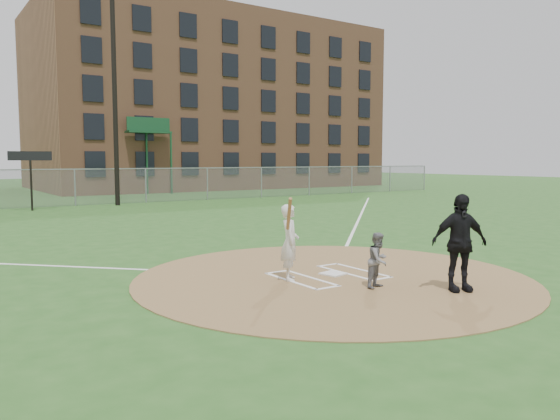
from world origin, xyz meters
TOP-DOWN VIEW (x-y plane):
  - ground at (0.00, 0.00)m, footprint 140.00×140.00m
  - dirt_circle at (0.00, 0.00)m, footprint 8.40×8.40m
  - home_plate at (0.17, 0.17)m, footprint 0.55×0.55m
  - foul_line_first at (9.00, 9.00)m, footprint 17.04×17.04m
  - catcher at (0.11, -1.27)m, footprint 0.63×0.56m
  - umpire at (1.19, -2.31)m, footprint 1.18×0.87m
  - batters_boxes at (0.00, 0.15)m, footprint 2.08×1.88m
  - batter_at_plate at (-0.93, 0.25)m, footprint 0.79×1.02m
  - outfield_fence at (0.00, 22.00)m, footprint 56.08×0.08m
  - brick_warehouse at (16.00, 37.96)m, footprint 30.00×17.17m
  - light_pole at (2.00, 21.00)m, footprint 1.20×0.30m
  - scoreboard_sign at (-2.50, 20.20)m, footprint 2.00×0.10m

SIDE VIEW (x-z plane):
  - ground at x=0.00m, z-range 0.00..0.00m
  - foul_line_first at x=9.00m, z-range 0.00..0.01m
  - dirt_circle at x=0.00m, z-range 0.00..0.02m
  - batters_boxes at x=0.00m, z-range 0.02..0.03m
  - home_plate at x=0.17m, z-range 0.02..0.05m
  - catcher at x=0.11m, z-range 0.02..1.11m
  - batter_at_plate at x=-0.93m, z-range -0.07..1.71m
  - umpire at x=1.19m, z-range 0.02..1.88m
  - outfield_fence at x=0.00m, z-range 0.00..2.03m
  - scoreboard_sign at x=-2.50m, z-range 0.92..3.85m
  - light_pole at x=2.00m, z-range 0.50..12.72m
  - brick_warehouse at x=16.00m, z-range 0.00..15.00m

